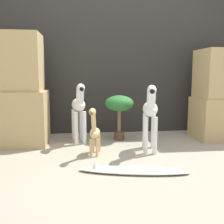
{
  "coord_description": "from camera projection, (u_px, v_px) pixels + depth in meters",
  "views": [
    {
      "loc": [
        -0.52,
        -2.35,
        0.85
      ],
      "look_at": [
        -0.18,
        0.64,
        0.41
      ],
      "focal_mm": 42.0,
      "sensor_mm": 36.0,
      "label": 1
    }
  ],
  "objects": [
    {
      "name": "zebra_right",
      "position": [
        150.0,
        112.0,
        2.81
      ],
      "size": [
        0.23,
        0.5,
        0.74
      ],
      "color": "white",
      "rests_on": "ground_plane"
    },
    {
      "name": "zebra_left",
      "position": [
        79.0,
        107.0,
        3.2
      ],
      "size": [
        0.21,
        0.5,
        0.74
      ],
      "color": "white",
      "rests_on": "ground_plane"
    },
    {
      "name": "surfboard",
      "position": [
        133.0,
        170.0,
        2.26
      ],
      "size": [
        0.98,
        0.37,
        0.09
      ],
      "color": "silver",
      "rests_on": "ground_plane"
    },
    {
      "name": "potted_palm_front",
      "position": [
        119.0,
        106.0,
        3.33
      ],
      "size": [
        0.36,
        0.36,
        0.58
      ],
      "color": "#513323",
      "rests_on": "ground_plane"
    },
    {
      "name": "giraffe_figurine",
      "position": [
        94.0,
        130.0,
        2.71
      ],
      "size": [
        0.15,
        0.38,
        0.52
      ],
      "color": "tan",
      "rests_on": "ground_plane"
    },
    {
      "name": "wall_back",
      "position": [
        118.0,
        56.0,
        3.72
      ],
      "size": [
        6.4,
        0.08,
        2.2
      ],
      "color": "#2D2B28",
      "rests_on": "ground_plane"
    },
    {
      "name": "rock_pillar_left",
      "position": [
        13.0,
        93.0,
        3.09
      ],
      "size": [
        0.78,
        0.53,
        1.31
      ],
      "color": "tan",
      "rests_on": "ground_plane"
    },
    {
      "name": "ground_plane",
      "position": [
        138.0,
        163.0,
        2.5
      ],
      "size": [
        14.0,
        14.0,
        0.0
      ],
      "primitive_type": "plane",
      "color": "#9E937F"
    }
  ]
}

